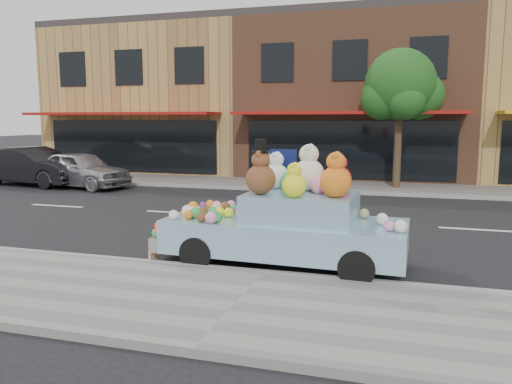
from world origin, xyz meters
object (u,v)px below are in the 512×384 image
(car_dark, at_px, (34,166))
(art_car, at_px, (286,221))
(street_tree, at_px, (401,91))
(car_silver, at_px, (81,169))

(car_dark, height_order, art_car, art_car)
(street_tree, height_order, art_car, street_tree)
(car_silver, height_order, car_dark, car_dark)
(street_tree, distance_m, art_car, 11.26)
(street_tree, distance_m, car_dark, 14.64)
(car_dark, relative_size, art_car, 1.03)
(car_dark, xyz_separation_m, art_car, (12.25, -8.06, 0.04))
(car_silver, relative_size, art_car, 0.93)
(street_tree, xyz_separation_m, art_car, (-1.84, -10.73, -2.88))
(street_tree, bearing_deg, car_dark, -169.29)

